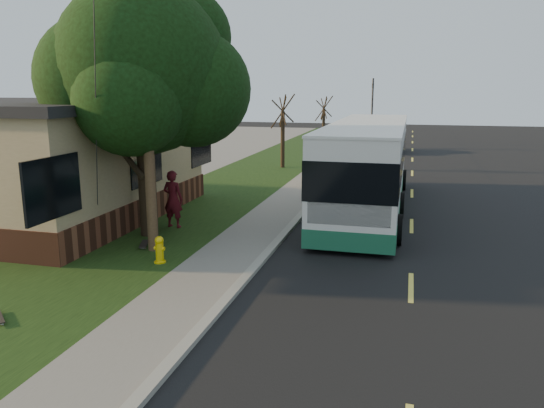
{
  "coord_description": "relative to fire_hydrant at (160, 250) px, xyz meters",
  "views": [
    {
      "loc": [
        3.79,
        -12.48,
        4.7
      ],
      "look_at": [
        0.12,
        1.62,
        1.5
      ],
      "focal_mm": 35.0,
      "sensor_mm": 36.0,
      "label": 1
    }
  ],
  "objects": [
    {
      "name": "curb",
      "position": [
        2.6,
        10.0,
        -0.37
      ],
      "size": [
        0.25,
        80.0,
        0.12
      ],
      "primitive_type": "cube",
      "color": "gray",
      "rests_on": "ground"
    },
    {
      "name": "road",
      "position": [
        6.6,
        10.0,
        -0.43
      ],
      "size": [
        8.0,
        80.0,
        0.01
      ],
      "primitive_type": "cube",
      "color": "black",
      "rests_on": "ground"
    },
    {
      "name": "skateboarder",
      "position": [
        -1.23,
        3.55,
        0.61
      ],
      "size": [
        0.75,
        0.54,
        1.95
      ],
      "primitive_type": "imported",
      "rotation": [
        0.0,
        0.0,
        3.04
      ],
      "color": "#4E0F17",
      "rests_on": "grass_verge"
    },
    {
      "name": "distant_car",
      "position": [
        5.1,
        28.08,
        0.3
      ],
      "size": [
        1.99,
        4.39,
        1.46
      ],
      "primitive_type": "imported",
      "rotation": [
        0.0,
        0.0,
        -0.06
      ],
      "color": "black",
      "rests_on": "ground"
    },
    {
      "name": "traffic_signal",
      "position": [
        3.1,
        34.0,
        2.73
      ],
      "size": [
        0.18,
        0.22,
        5.5
      ],
      "color": "#2D2D30",
      "rests_on": "ground"
    },
    {
      "name": "bare_tree_far",
      "position": [
        -0.4,
        30.0,
        1.57
      ],
      "size": [
        1.38,
        1.21,
        4.03
      ],
      "color": "black",
      "rests_on": "grass_verge"
    },
    {
      "name": "skateboard_main",
      "position": [
        -1.16,
        1.29,
        -0.3
      ],
      "size": [
        0.48,
        0.85,
        0.08
      ],
      "color": "black",
      "rests_on": "grass_verge"
    },
    {
      "name": "building_lot",
      "position": [
        -11.9,
        10.0,
        -0.41
      ],
      "size": [
        15.0,
        80.0,
        0.04
      ],
      "primitive_type": "cube",
      "color": "slate",
      "rests_on": "ground"
    },
    {
      "name": "fire_hydrant",
      "position": [
        0.0,
        0.0,
        0.0
      ],
      "size": [
        0.32,
        0.32,
        0.74
      ],
      "color": "yellow",
      "rests_on": "grass_verge"
    },
    {
      "name": "grass_verge",
      "position": [
        -1.9,
        10.0,
        -0.4
      ],
      "size": [
        5.0,
        80.0,
        0.07
      ],
      "primitive_type": "cube",
      "color": "black",
      "rests_on": "ground"
    },
    {
      "name": "dumpster",
      "position": [
        -6.11,
        4.59,
        0.32
      ],
      "size": [
        1.7,
        1.39,
        1.42
      ],
      "color": "#133320",
      "rests_on": "building_lot"
    },
    {
      "name": "leafy_tree",
      "position": [
        -1.57,
        2.65,
        4.73
      ],
      "size": [
        6.3,
        6.0,
        7.8
      ],
      "color": "black",
      "rests_on": "grass_verge"
    },
    {
      "name": "sidewalk",
      "position": [
        1.6,
        10.0,
        -0.39
      ],
      "size": [
        2.0,
        80.0,
        0.08
      ],
      "primitive_type": "cube",
      "color": "slate",
      "rests_on": "ground"
    },
    {
      "name": "utility_pole",
      "position": [
        -0.71,
        0.99,
        4.2
      ],
      "size": [
        2.86,
        3.21,
        9.07
      ],
      "color": "#473321",
      "rests_on": "ground"
    },
    {
      "name": "transit_bus",
      "position": [
        4.84,
        8.14,
        1.39
      ],
      "size": [
        2.91,
        12.63,
        3.41
      ],
      "color": "silver",
      "rests_on": "ground"
    },
    {
      "name": "ground",
      "position": [
        2.6,
        0.0,
        -0.43
      ],
      "size": [
        120.0,
        120.0,
        0.0
      ],
      "primitive_type": "plane",
      "color": "black",
      "rests_on": "ground"
    },
    {
      "name": "bare_tree_near",
      "position": [
        -0.9,
        18.0,
        1.72
      ],
      "size": [
        1.38,
        1.21,
        4.31
      ],
      "color": "black",
      "rests_on": "grass_verge"
    }
  ]
}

